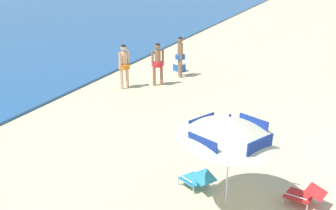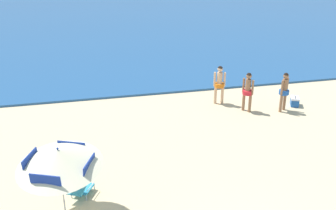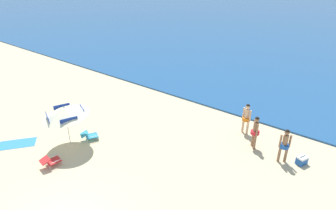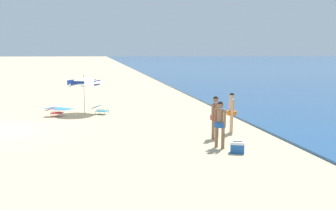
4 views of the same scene
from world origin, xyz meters
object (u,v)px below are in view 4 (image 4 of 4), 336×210
beach_umbrella_striped_main (84,81)px  cooler_box (237,147)px  person_wading_in (220,121)px  person_standing_near_shore (232,110)px  lounge_chair_beside_umbrella (55,112)px  lounge_chair_under_umbrella (100,109)px  beach_towel (59,109)px  person_standing_beside (215,114)px

beach_umbrella_striped_main → cooler_box: beach_umbrella_striped_main is taller
person_wading_in → person_standing_near_shore: bearing=151.5°
beach_umbrella_striped_main → person_wading_in: (9.13, 5.25, -0.91)m
lounge_chair_beside_umbrella → person_wading_in: (8.33, 6.85, 0.73)m
lounge_chair_under_umbrella → beach_towel: 3.72m
person_standing_near_shore → beach_towel: person_standing_near_shore is taller
cooler_box → beach_towel: cooler_box is taller
cooler_box → beach_umbrella_striped_main: bearing=-150.4°
lounge_chair_beside_umbrella → person_standing_beside: 9.89m
lounge_chair_beside_umbrella → person_standing_beside: size_ratio=0.54×
lounge_chair_beside_umbrella → person_standing_beside: bearing=46.4°
person_standing_near_shore → cooler_box: person_standing_near_shore is taller
person_standing_beside → beach_umbrella_striped_main: bearing=-143.9°
beach_umbrella_striped_main → beach_towel: (-2.23, -1.69, -1.91)m
person_wading_in → cooler_box: size_ratio=2.96×
lounge_chair_beside_umbrella → beach_towel: size_ratio=0.53×
lounge_chair_under_umbrella → cooler_box: 10.62m
person_standing_beside → person_wading_in: (1.53, -0.31, -0.01)m
lounge_chair_under_umbrella → person_standing_near_shore: 8.48m
beach_umbrella_striped_main → person_standing_beside: size_ratio=1.77×
person_standing_beside → person_wading_in: 1.56m
lounge_chair_under_umbrella → cooler_box: bearing=26.6°
person_standing_beside → lounge_chair_beside_umbrella: bearing=-133.6°
lounge_chair_beside_umbrella → person_wading_in: 10.81m
beach_towel → lounge_chair_beside_umbrella: bearing=1.8°
beach_umbrella_striped_main → beach_towel: bearing=-142.8°
lounge_chair_under_umbrella → person_standing_beside: person_standing_beside is taller
cooler_box → beach_towel: bearing=-148.9°
lounge_chair_beside_umbrella → person_wading_in: bearing=39.4°
beach_towel → lounge_chair_under_umbrella: bearing=44.1°
lounge_chair_beside_umbrella → person_standing_near_shore: person_standing_near_shore is taller
cooler_box → lounge_chair_beside_umbrella: bearing=-141.6°
person_standing_near_shore → person_standing_beside: size_ratio=1.01×
beach_umbrella_striped_main → person_standing_near_shore: size_ratio=1.75×
person_standing_beside → beach_towel: person_standing_beside is taller
lounge_chair_under_umbrella → beach_towel: bearing=-135.9°
beach_umbrella_striped_main → cooler_box: 11.55m
person_wading_in → beach_towel: (-11.36, -6.94, -1.00)m
beach_towel → cooler_box: bearing=31.1°
person_standing_near_shore → cooler_box: 3.48m
person_standing_near_shore → beach_towel: 12.20m
lounge_chair_beside_umbrella → cooler_box: lounge_chair_beside_umbrella is taller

